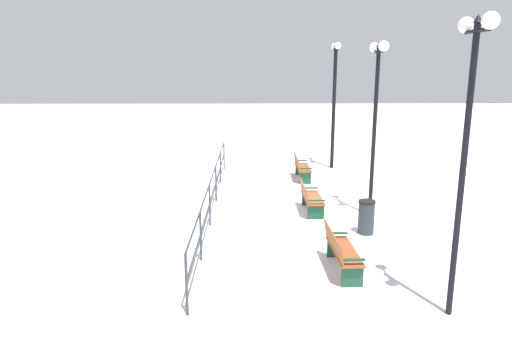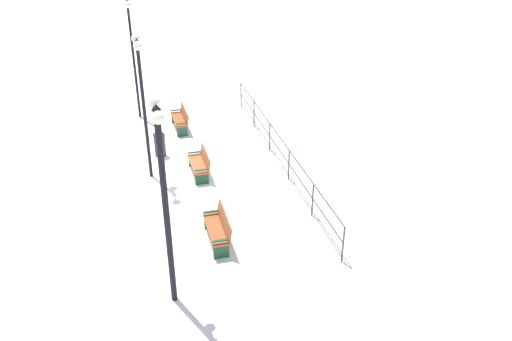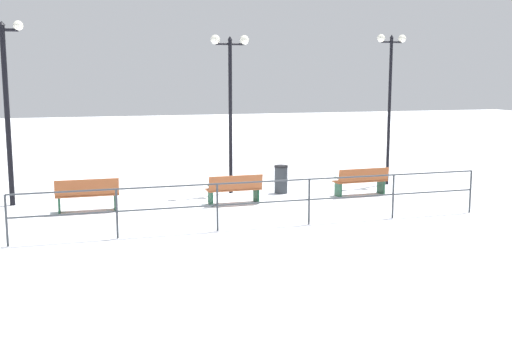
{
  "view_description": "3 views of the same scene",
  "coord_description": "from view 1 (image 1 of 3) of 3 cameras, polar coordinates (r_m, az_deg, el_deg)",
  "views": [
    {
      "loc": [
        -1.84,
        -12.95,
        4.17
      ],
      "look_at": [
        -1.66,
        1.81,
        0.84
      ],
      "focal_mm": 32.48,
      "sensor_mm": 36.0,
      "label": 1
    },
    {
      "loc": [
        2.17,
        15.95,
        8.92
      ],
      "look_at": [
        -1.54,
        2.08,
        1.05
      ],
      "focal_mm": 36.93,
      "sensor_mm": 36.0,
      "label": 2
    },
    {
      "loc": [
        -16.6,
        4.31,
        3.6
      ],
      "look_at": [
        -1.54,
        -0.21,
        1.17
      ],
      "focal_mm": 43.03,
      "sensor_mm": 36.0,
      "label": 3
    }
  ],
  "objects": [
    {
      "name": "ground_plane",
      "position": [
        13.73,
        7.07,
        -5.06
      ],
      "size": [
        80.0,
        80.0,
        0.0
      ],
      "primitive_type": "plane",
      "color": "white",
      "rests_on": "ground"
    },
    {
      "name": "bench_second",
      "position": [
        13.59,
        6.66,
        -3.3
      ],
      "size": [
        0.58,
        1.55,
        0.86
      ],
      "rotation": [
        0.0,
        0.0,
        0.01
      ],
      "color": "brown",
      "rests_on": "ground"
    },
    {
      "name": "bench_third",
      "position": [
        17.46,
        5.55,
        0.46
      ],
      "size": [
        0.55,
        1.65,
        0.92
      ],
      "rotation": [
        0.0,
        0.0,
        -0.01
      ],
      "color": "brown",
      "rests_on": "ground"
    },
    {
      "name": "lamppost_far",
      "position": [
        19.29,
        9.64,
        9.91
      ],
      "size": [
        0.27,
        1.1,
        5.09
      ],
      "color": "black",
      "rests_on": "ground"
    },
    {
      "name": "trash_bin",
      "position": [
        12.11,
        13.42,
        -5.59
      ],
      "size": [
        0.43,
        0.43,
        0.87
      ],
      "color": "#2D3338",
      "rests_on": "ground"
    },
    {
      "name": "lamppost_near",
      "position": [
        8.0,
        24.72,
        6.48
      ],
      "size": [
        0.26,
        1.02,
        4.94
      ],
      "color": "black",
      "rests_on": "ground"
    },
    {
      "name": "waterfront_railing",
      "position": [
        13.43,
        -5.32,
        -1.98
      ],
      "size": [
        0.05,
        11.54,
        1.14
      ],
      "color": "#383D42",
      "rests_on": "ground"
    },
    {
      "name": "bench_nearest",
      "position": [
        9.86,
        10.38,
        -9.63
      ],
      "size": [
        0.57,
        1.67,
        0.86
      ],
      "rotation": [
        0.0,
        0.0,
        0.03
      ],
      "color": "brown",
      "rests_on": "ground"
    },
    {
      "name": "lamppost_middle",
      "position": [
        13.1,
        14.6,
        9.12
      ],
      "size": [
        0.28,
        1.18,
        4.82
      ],
      "color": "black",
      "rests_on": "ground"
    }
  ]
}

